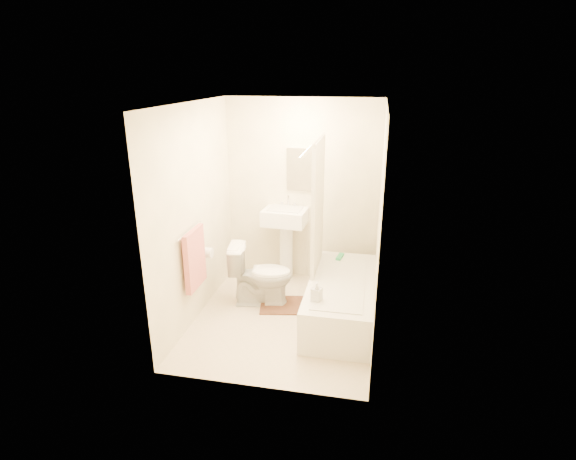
% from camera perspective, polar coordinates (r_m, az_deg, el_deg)
% --- Properties ---
extents(floor, '(2.40, 2.40, 0.00)m').
position_cam_1_polar(floor, '(5.27, -0.54, -11.20)').
color(floor, beige).
rests_on(floor, ground).
extents(ceiling, '(2.40, 2.40, 0.00)m').
position_cam_1_polar(ceiling, '(4.54, -0.64, 15.81)').
color(ceiling, white).
rests_on(ceiling, ground).
extents(wall_back, '(2.00, 0.02, 2.40)m').
position_cam_1_polar(wall_back, '(5.90, 1.82, 4.86)').
color(wall_back, beige).
rests_on(wall_back, ground).
extents(wall_left, '(0.02, 2.40, 2.40)m').
position_cam_1_polar(wall_left, '(5.06, -11.74, 1.95)').
color(wall_left, beige).
rests_on(wall_left, ground).
extents(wall_right, '(0.02, 2.40, 2.40)m').
position_cam_1_polar(wall_right, '(4.68, 11.48, 0.50)').
color(wall_right, beige).
rests_on(wall_right, ground).
extents(mirror, '(0.40, 0.03, 0.55)m').
position_cam_1_polar(mirror, '(5.82, 1.82, 7.67)').
color(mirror, white).
rests_on(mirror, wall_back).
extents(curtain_rod, '(0.03, 1.70, 0.03)m').
position_cam_1_polar(curtain_rod, '(4.63, 3.34, 10.87)').
color(curtain_rod, silver).
rests_on(curtain_rod, wall_back).
extents(shower_curtain, '(0.04, 0.80, 1.55)m').
position_cam_1_polar(shower_curtain, '(5.19, 3.80, 2.98)').
color(shower_curtain, silver).
rests_on(shower_curtain, curtain_rod).
extents(towel_bar, '(0.02, 0.60, 0.02)m').
position_cam_1_polar(towel_bar, '(4.86, -12.34, -0.08)').
color(towel_bar, silver).
rests_on(towel_bar, wall_left).
extents(towel, '(0.06, 0.45, 0.66)m').
position_cam_1_polar(towel, '(4.97, -11.76, -3.58)').
color(towel, '#CC7266').
rests_on(towel, towel_bar).
extents(toilet_paper, '(0.11, 0.12, 0.12)m').
position_cam_1_polar(toilet_paper, '(5.31, -10.18, -2.85)').
color(toilet_paper, white).
rests_on(toilet_paper, wall_left).
extents(toilet, '(0.81, 0.53, 0.74)m').
position_cam_1_polar(toilet, '(5.46, -3.46, -5.71)').
color(toilet, white).
rests_on(toilet, floor).
extents(sink, '(0.59, 0.48, 1.09)m').
position_cam_1_polar(sink, '(6.01, -0.29, -1.43)').
color(sink, white).
rests_on(sink, floor).
extents(bathtub, '(0.73, 1.66, 0.47)m').
position_cam_1_polar(bathtub, '(5.23, 6.75, -8.72)').
color(bathtub, silver).
rests_on(bathtub, floor).
extents(bath_mat, '(0.67, 0.55, 0.02)m').
position_cam_1_polar(bath_mat, '(5.53, -0.35, -9.52)').
color(bath_mat, '#491F1B').
rests_on(bath_mat, floor).
extents(soap_bottle, '(0.12, 0.12, 0.21)m').
position_cam_1_polar(soap_bottle, '(4.63, 3.67, -7.82)').
color(soap_bottle, silver).
rests_on(soap_bottle, bathtub).
extents(scrub_brush, '(0.09, 0.21, 0.04)m').
position_cam_1_polar(scrub_brush, '(5.69, 6.60, -3.43)').
color(scrub_brush, '#2CA65F').
rests_on(scrub_brush, bathtub).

